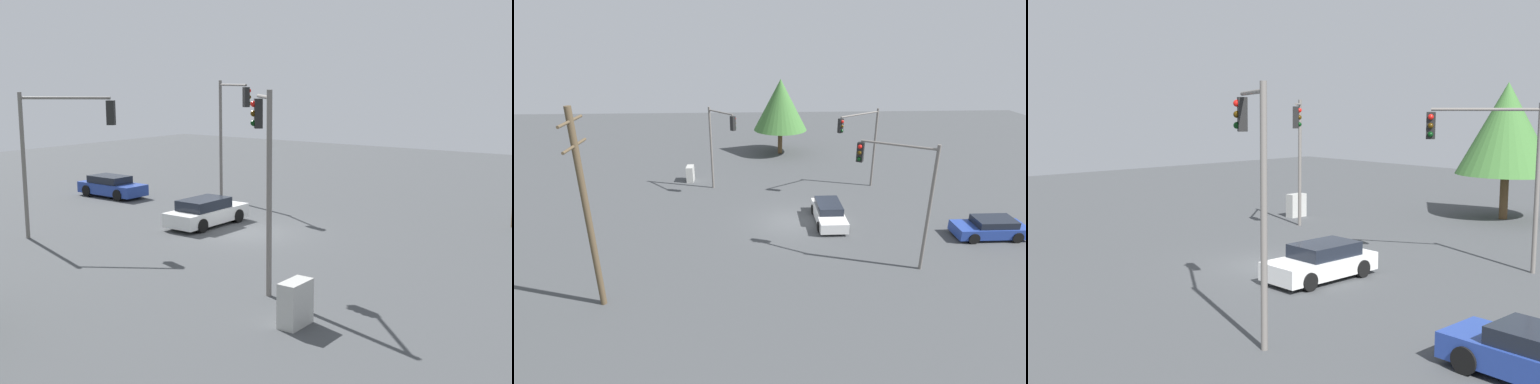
% 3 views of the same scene
% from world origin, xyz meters
% --- Properties ---
extents(ground_plane, '(80.00, 80.00, 0.00)m').
position_xyz_m(ground_plane, '(0.00, 0.00, 0.00)').
color(ground_plane, '#424447').
extents(sedan_white, '(4.43, 1.93, 1.34)m').
position_xyz_m(sedan_white, '(-0.10, -2.49, 0.65)').
color(sedan_white, silver).
rests_on(sedan_white, ground_plane).
extents(sedan_blue, '(1.86, 4.41, 1.27)m').
position_xyz_m(sedan_blue, '(-2.74, -12.19, 0.63)').
color(sedan_blue, '#233D93').
rests_on(sedan_blue, ground_plane).
extents(traffic_signal_main, '(2.47, 3.67, 6.46)m').
position_xyz_m(traffic_signal_main, '(5.67, -5.95, 4.44)').
color(traffic_signal_main, slate).
rests_on(traffic_signal_main, ground_plane).
extents(traffic_signal_cross, '(2.35, 2.22, 6.67)m').
position_xyz_m(traffic_signal_cross, '(5.86, 5.13, 4.49)').
color(traffic_signal_cross, slate).
rests_on(traffic_signal_cross, ground_plane).
extents(traffic_signal_aux, '(2.21, 3.60, 6.96)m').
position_xyz_m(traffic_signal_aux, '(-5.42, -5.15, 4.74)').
color(traffic_signal_aux, slate).
rests_on(traffic_signal_aux, ground_plane).
extents(electrical_cabinet, '(1.10, 0.57, 1.33)m').
position_xyz_m(electrical_cabinet, '(8.35, 7.98, 0.67)').
color(electrical_cabinet, '#B2B2AD').
rests_on(electrical_cabinet, ground_plane).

